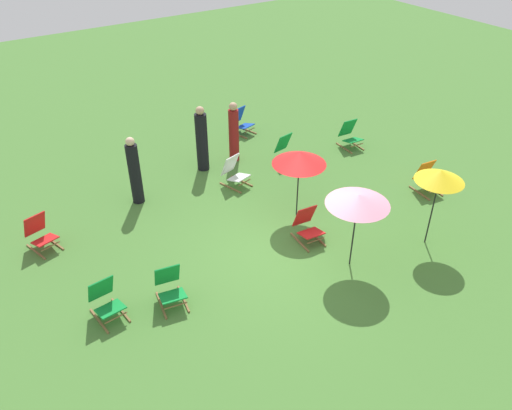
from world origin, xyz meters
TOP-DOWN VIEW (x-y plane):
  - ground_plane at (0.00, 0.00)m, footprint 40.00×40.00m
  - deckchair_0 at (4.47, 2.91)m, footprint 0.53×0.79m
  - deckchair_1 at (4.42, -0.03)m, footprint 0.55×0.81m
  - deckchair_2 at (-4.42, 3.02)m, footprint 0.67×0.86m
  - deckchair_3 at (0.61, 0.04)m, footprint 0.55×0.80m
  - deckchair_4 at (2.34, 3.18)m, footprint 0.60×0.83m
  - deckchair_5 at (-2.79, -0.06)m, footprint 0.60×0.83m
  - deckchair_6 at (0.48, 2.95)m, footprint 0.67×0.86m
  - deckchair_7 at (-3.93, 0.26)m, footprint 0.55×0.80m
  - deckchair_8 at (2.27, 5.48)m, footprint 0.66×0.86m
  - umbrella_0 at (0.84, -1.13)m, footprint 1.28×1.28m
  - umbrella_1 at (1.00, 0.94)m, footprint 1.24×1.24m
  - umbrella_2 at (2.75, -1.50)m, footprint 1.02×1.02m
  - person_0 at (0.19, 4.14)m, footprint 0.44×0.44m
  - person_1 at (-1.95, 3.58)m, footprint 0.30×0.30m
  - person_2 at (1.19, 4.12)m, footprint 0.36×0.36m

SIDE VIEW (x-z plane):
  - ground_plane at x=0.00m, z-range 0.00..0.00m
  - deckchair_0 at x=4.47m, z-range -0.05..0.79m
  - deckchair_1 at x=4.42m, z-range -0.05..0.79m
  - deckchair_2 at x=-4.42m, z-range -0.05..0.79m
  - deckchair_3 at x=0.61m, z-range -0.05..0.79m
  - deckchair_4 at x=2.34m, z-range -0.05..0.79m
  - deckchair_5 at x=-2.79m, z-range -0.05..0.79m
  - deckchair_6 at x=0.48m, z-range -0.05..0.79m
  - deckchair_7 at x=-3.93m, z-range -0.05..0.79m
  - deckchair_8 at x=2.27m, z-range -0.05..0.79m
  - person_2 at x=1.19m, z-range -0.03..1.70m
  - person_1 at x=-1.95m, z-range -0.04..1.73m
  - person_0 at x=0.19m, z-range -0.05..1.79m
  - umbrella_1 at x=1.00m, z-range 0.70..2.42m
  - umbrella_0 at x=0.84m, z-range 0.76..2.50m
  - umbrella_2 at x=2.75m, z-range 0.79..2.65m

